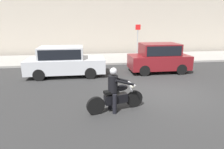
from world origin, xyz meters
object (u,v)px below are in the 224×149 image
Objects in this scene: parked_hatchback_maroon at (159,57)px; street_sign_post at (138,37)px; parked_sedan_silver at (64,61)px; motorcycle_with_rider_black_leather at (116,94)px.

parked_hatchback_maroon is 5.27m from street_sign_post.
street_sign_post is (0.01, 5.20, 0.85)m from parked_hatchback_maroon.
parked_hatchback_maroon is at bearing 1.03° from parked_sedan_silver.
street_sign_post is (3.53, 10.23, 1.13)m from motorcycle_with_rider_black_leather.
motorcycle_with_rider_black_leather is 0.78× the size of street_sign_post.
street_sign_post is at bearing 70.95° from motorcycle_with_rider_black_leather.
parked_hatchback_maroon is at bearing -90.08° from street_sign_post.
street_sign_post is at bearing 42.55° from parked_sedan_silver.
parked_sedan_silver is (-5.77, -0.10, -0.05)m from parked_hatchback_maroon.
parked_hatchback_maroon is 1.36× the size of street_sign_post.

